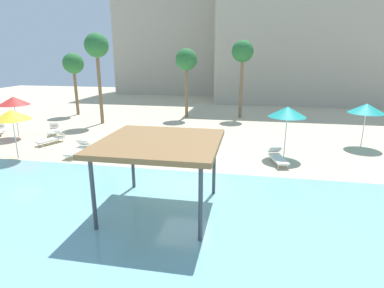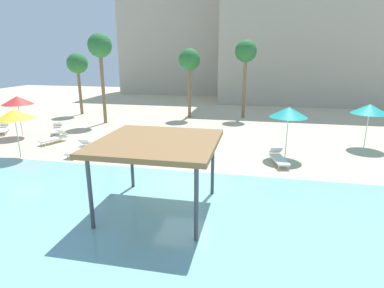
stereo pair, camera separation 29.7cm
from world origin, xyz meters
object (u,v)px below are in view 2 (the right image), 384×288
at_px(shade_pavilion, 157,145).
at_px(beach_umbrella_yellow_1, 14,114).
at_px(lounge_chair_0, 57,129).
at_px(palm_tree_2, 246,53).
at_px(beach_umbrella_teal_2, 370,109).
at_px(lounge_chair_3, 55,137).
at_px(lounge_chair_4, 3,128).
at_px(lounge_chair_2, 116,142).
at_px(lounge_chair_1, 278,157).
at_px(beach_umbrella_teal_3, 289,112).
at_px(palm_tree_0, 100,48).
at_px(palm_tree_1, 189,61).
at_px(beach_umbrella_red_0, 17,100).
at_px(palm_tree_3, 77,65).
at_px(lounge_chair_5, 80,148).

xyz_separation_m(shade_pavilion, beach_umbrella_yellow_1, (-9.49, 4.34, -0.06)).
bearing_deg(beach_umbrella_yellow_1, lounge_chair_0, 104.45).
bearing_deg(palm_tree_2, beach_umbrella_teal_2, -46.19).
height_order(lounge_chair_0, lounge_chair_3, same).
bearing_deg(lounge_chair_4, lounge_chair_2, 46.81).
bearing_deg(beach_umbrella_yellow_1, lounge_chair_1, 7.60).
xyz_separation_m(beach_umbrella_yellow_1, beach_umbrella_teal_3, (14.56, 3.11, 0.10)).
height_order(beach_umbrella_yellow_1, lounge_chair_1, beach_umbrella_yellow_1).
bearing_deg(lounge_chair_4, palm_tree_0, 97.04).
bearing_deg(lounge_chair_0, beach_umbrella_teal_3, 53.09).
xyz_separation_m(beach_umbrella_yellow_1, lounge_chair_1, (14.11, 1.88, -2.12)).
bearing_deg(palm_tree_1, shade_pavilion, -81.46).
xyz_separation_m(beach_umbrella_teal_2, palm_tree_0, (-19.13, 3.54, 3.65)).
distance_m(beach_umbrella_teal_3, lounge_chair_1, 2.58).
bearing_deg(beach_umbrella_teal_3, beach_umbrella_teal_2, 30.53).
bearing_deg(lounge_chair_4, shade_pavilion, 25.44).
relative_size(lounge_chair_2, lounge_chair_3, 0.98).
bearing_deg(lounge_chair_4, beach_umbrella_red_0, 41.45).
bearing_deg(palm_tree_3, beach_umbrella_red_0, -86.94).
bearing_deg(lounge_chair_1, beach_umbrella_teal_3, 146.73).
bearing_deg(palm_tree_2, palm_tree_0, -157.59).
relative_size(beach_umbrella_teal_2, beach_umbrella_teal_3, 0.95).
bearing_deg(lounge_chair_3, beach_umbrella_teal_2, 118.87).
relative_size(lounge_chair_5, palm_tree_2, 0.28).
bearing_deg(beach_umbrella_yellow_1, lounge_chair_3, 89.97).
bearing_deg(beach_umbrella_red_0, lounge_chair_5, -25.19).
bearing_deg(palm_tree_2, lounge_chair_4, -150.87).
xyz_separation_m(lounge_chair_5, palm_tree_0, (-2.56, 8.33, 5.73)).
xyz_separation_m(shade_pavilion, beach_umbrella_teal_2, (10.02, 10.38, -0.10)).
bearing_deg(lounge_chair_2, lounge_chair_4, -93.50).
bearing_deg(lounge_chair_3, lounge_chair_2, 108.16).
bearing_deg(lounge_chair_5, beach_umbrella_yellow_1, -65.54).
distance_m(lounge_chair_4, palm_tree_0, 9.43).
xyz_separation_m(lounge_chair_1, lounge_chair_5, (-11.17, -0.64, 0.00)).
bearing_deg(palm_tree_3, shade_pavilion, -52.44).
relative_size(beach_umbrella_red_0, lounge_chair_1, 1.42).
height_order(lounge_chair_0, palm_tree_1, palm_tree_1).
relative_size(beach_umbrella_teal_2, lounge_chair_4, 1.41).
distance_m(lounge_chair_3, lounge_chair_5, 3.52).
distance_m(shade_pavilion, lounge_chair_5, 8.89).
bearing_deg(lounge_chair_4, palm_tree_2, 86.05).
distance_m(palm_tree_1, palm_tree_3, 10.60).
bearing_deg(lounge_chair_5, beach_umbrella_red_0, -113.72).
bearing_deg(lounge_chair_0, lounge_chair_1, 48.46).
relative_size(shade_pavilion, beach_umbrella_yellow_1, 1.53).
bearing_deg(lounge_chair_1, lounge_chair_5, -99.96).
height_order(beach_umbrella_teal_2, palm_tree_0, palm_tree_0).
relative_size(shade_pavilion, beach_umbrella_teal_3, 1.47).
xyz_separation_m(lounge_chair_5, palm_tree_3, (-6.69, 11.63, 4.33)).
bearing_deg(beach_umbrella_red_0, lounge_chair_2, -8.62).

